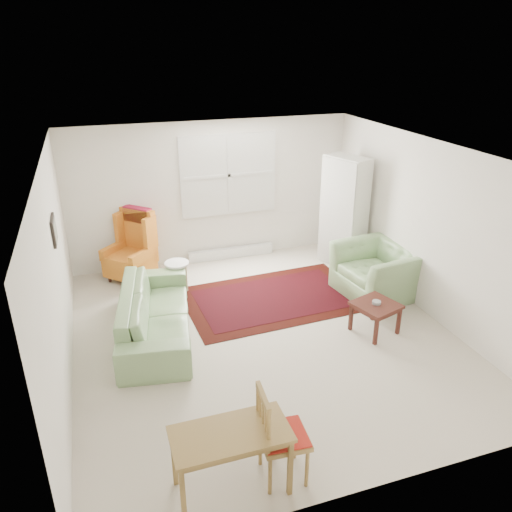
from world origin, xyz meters
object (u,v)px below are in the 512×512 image
object	(u,v)px
cabinet	(344,212)
desk	(231,461)
wingback_chair	(128,246)
coffee_table	(375,318)
sofa	(155,304)
stool	(178,277)
armchair	(377,266)
desk_chair	(284,434)

from	to	relation	value
cabinet	desk	distance (m)	5.26
wingback_chair	coffee_table	size ratio (longest dim) A/B	2.18
coffee_table	desk	distance (m)	3.23
sofa	stool	xyz separation A→B (m)	(0.51, 1.16, -0.20)
stool	desk	size ratio (longest dim) A/B	0.50
armchair	stool	bearing A→B (deg)	-117.22
stool	cabinet	size ratio (longest dim) A/B	0.27
cabinet	desk_chair	xyz separation A→B (m)	(-2.72, -4.11, -0.49)
sofa	coffee_table	distance (m)	3.02
wingback_chair	desk	xyz separation A→B (m)	(0.44, -4.68, -0.27)
armchair	cabinet	bearing A→B (deg)	172.18
desk_chair	armchair	bearing A→B (deg)	-38.53
armchair	desk_chair	bearing A→B (deg)	-50.77
coffee_table	stool	size ratio (longest dim) A/B	1.05
wingback_chair	cabinet	xyz separation A→B (m)	(3.65, -0.57, 0.38)
sofa	coffee_table	xyz separation A→B (m)	(2.87, -0.90, -0.24)
coffee_table	cabinet	world-z (taller)	cabinet
desk	desk_chair	bearing A→B (deg)	0.00
desk	desk_chair	distance (m)	0.52
sofa	stool	size ratio (longest dim) A/B	4.41
sofa	armchair	bearing A→B (deg)	-78.89
stool	desk_chair	xyz separation A→B (m)	(0.26, -3.97, 0.23)
stool	desk_chair	world-z (taller)	desk_chair
sofa	desk_chair	world-z (taller)	desk_chair
wingback_chair	coffee_table	bearing A→B (deg)	2.64
cabinet	stool	bearing A→B (deg)	162.27
desk	desk_chair	xyz separation A→B (m)	(0.49, 0.00, 0.16)
sofa	desk_chair	size ratio (longest dim) A/B	2.35
coffee_table	desk_chair	bearing A→B (deg)	-137.67
armchair	cabinet	distance (m)	1.29
wingback_chair	armchair	bearing A→B (deg)	19.30
coffee_table	cabinet	distance (m)	2.40
armchair	desk	xyz separation A→B (m)	(-3.21, -2.92, -0.14)
coffee_table	stool	bearing A→B (deg)	138.92
stool	cabinet	world-z (taller)	cabinet
sofa	desk_chair	distance (m)	2.92
coffee_table	stool	distance (m)	3.13
wingback_chair	coffee_table	world-z (taller)	wingback_chair
cabinet	wingback_chair	bearing A→B (deg)	150.74
coffee_table	desk_chair	world-z (taller)	desk_chair
wingback_chair	desk	size ratio (longest dim) A/B	1.15
stool	sofa	bearing A→B (deg)	-113.73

